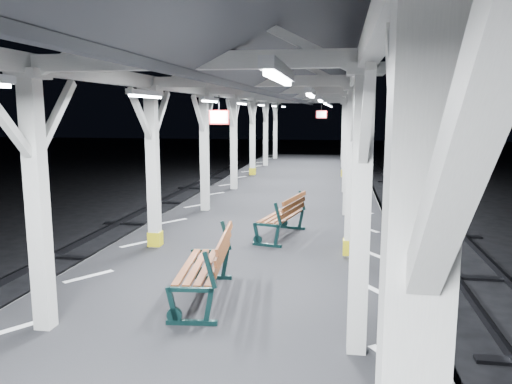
# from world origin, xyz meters

# --- Properties ---
(ground) EXTENTS (120.00, 120.00, 0.00)m
(ground) POSITION_xyz_m (0.00, 0.00, 0.00)
(ground) COLOR black
(ground) RESTS_ON ground
(platform) EXTENTS (6.00, 50.00, 1.00)m
(platform) POSITION_xyz_m (0.00, 0.00, 0.50)
(platform) COLOR black
(platform) RESTS_ON ground
(hazard_stripes_left) EXTENTS (1.00, 48.00, 0.01)m
(hazard_stripes_left) POSITION_xyz_m (-2.45, 0.00, 1.00)
(hazard_stripes_left) COLOR silver
(hazard_stripes_left) RESTS_ON platform
(hazard_stripes_right) EXTENTS (1.00, 48.00, 0.01)m
(hazard_stripes_right) POSITION_xyz_m (2.45, 0.00, 1.00)
(hazard_stripes_right) COLOR silver
(hazard_stripes_right) RESTS_ON platform
(canopy) EXTENTS (5.40, 49.00, 4.65)m
(canopy) POSITION_xyz_m (0.00, -0.02, 4.56)
(canopy) COLOR silver
(canopy) RESTS_ON platform
(bench_near) EXTENTS (0.91, 1.97, 1.03)m
(bench_near) POSITION_xyz_m (-0.12, -0.69, 1.55)
(bench_near) COLOR black
(bench_near) RESTS_ON platform
(bench_mid) EXTENTS (1.03, 1.88, 0.97)m
(bench_mid) POSITION_xyz_m (0.60, 3.23, 1.52)
(bench_mid) COLOR black
(bench_mid) RESTS_ON platform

